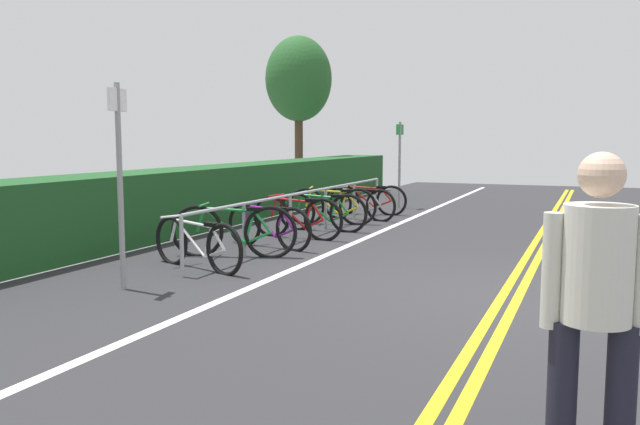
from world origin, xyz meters
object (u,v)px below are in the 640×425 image
at_px(bicycle_3, 297,217).
at_px(pedestrian, 596,298).
at_px(bicycle_0, 197,244).
at_px(bicycle_6, 359,204).
at_px(sign_post_far, 400,156).
at_px(sign_post_near, 119,166).
at_px(bicycle_1, 234,231).
at_px(bicycle_2, 268,226).
at_px(bicycle_5, 332,206).
at_px(bicycle_4, 322,212).
at_px(bike_rack, 309,201).
at_px(tree_mid, 299,80).
at_px(bicycle_7, 368,200).

bearing_deg(bicycle_3, pedestrian, -144.95).
height_order(bicycle_0, pedestrian, pedestrian).
relative_size(bicycle_6, sign_post_far, 0.82).
xyz_separation_m(bicycle_0, sign_post_near, (-1.26, 0.12, 1.02)).
bearing_deg(bicycle_1, bicycle_2, -5.56).
xyz_separation_m(bicycle_0, sign_post_far, (7.97, -0.33, 0.91)).
height_order(bicycle_0, sign_post_far, sign_post_far).
height_order(pedestrian, sign_post_near, sign_post_near).
height_order(bicycle_5, bicycle_6, bicycle_5).
height_order(pedestrian, sign_post_far, sign_post_far).
height_order(bicycle_6, sign_post_near, sign_post_near).
xyz_separation_m(bicycle_2, sign_post_far, (6.17, -0.25, 0.90)).
relative_size(bicycle_0, pedestrian, 1.04).
relative_size(bicycle_4, sign_post_near, 0.75).
relative_size(bicycle_2, bicycle_3, 0.96).
bearing_deg(sign_post_far, bike_rack, 177.35).
bearing_deg(sign_post_far, bicycle_1, 177.29).
bearing_deg(tree_mid, bike_rack, -154.25).
xyz_separation_m(bicycle_1, sign_post_near, (-2.19, 0.11, 0.98)).
bearing_deg(bike_rack, bicycle_2, 178.81).
relative_size(bicycle_5, bicycle_7, 0.98).
relative_size(bicycle_1, bicycle_3, 1.01).
relative_size(bicycle_4, bicycle_5, 1.00).
height_order(bicycle_7, pedestrian, pedestrian).
relative_size(bicycle_7, sign_post_near, 0.76).
distance_m(bicycle_3, bicycle_6, 2.72).
relative_size(bike_rack, bicycle_6, 4.56).
distance_m(bicycle_3, bicycle_7, 3.64).
relative_size(bike_rack, pedestrian, 4.74).
bearing_deg(bicycle_6, bicycle_2, 178.14).
height_order(pedestrian, tree_mid, tree_mid).
bearing_deg(bike_rack, bicycle_0, 178.07).
height_order(sign_post_near, sign_post_far, sign_post_near).
bearing_deg(sign_post_near, sign_post_far, -2.76).
xyz_separation_m(bike_rack, bicycle_5, (1.41, 0.15, -0.23)).
bearing_deg(pedestrian, sign_post_near, 63.17).
bearing_deg(pedestrian, bicycle_2, 39.75).
relative_size(bicycle_4, bicycle_6, 1.01).
bearing_deg(bicycle_2, bicycle_7, 0.02).
relative_size(sign_post_near, tree_mid, 0.47).
distance_m(sign_post_far, tree_mid, 6.10).
xyz_separation_m(bicycle_2, bicycle_6, (3.72, -0.12, -0.00)).
relative_size(bicycle_4, pedestrian, 1.05).
distance_m(bicycle_5, bicycle_6, 0.90).
distance_m(bicycle_0, bicycle_3, 2.80).
bearing_deg(sign_post_far, bicycle_4, 177.46).
relative_size(bicycle_1, sign_post_far, 0.85).
bearing_deg(bicycle_4, bike_rack, 176.42).
distance_m(bicycle_0, tree_mid, 12.74).
height_order(bicycle_1, bicycle_4, bicycle_1).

